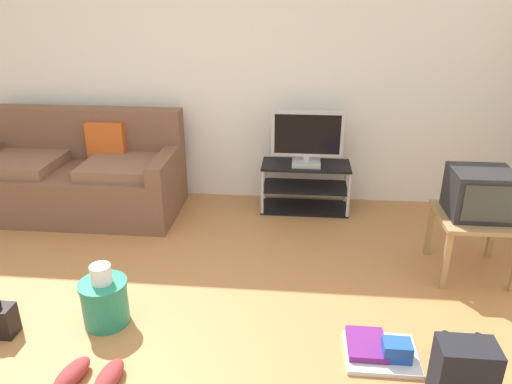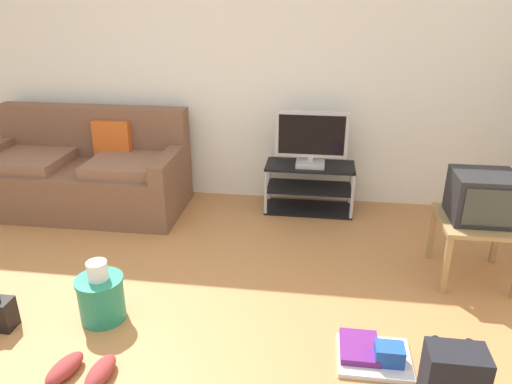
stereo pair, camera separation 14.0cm
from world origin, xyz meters
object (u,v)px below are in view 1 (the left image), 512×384
object	(u,v)px
couch	(79,176)
floor_tray	(381,350)
flat_tv	(307,139)
sneakers_pair	(91,375)
side_table	(475,224)
backpack	(462,381)
crt_tv	(480,193)
tv_stand	(305,187)
cleaning_bucket	(105,299)

from	to	relation	value
couch	floor_tray	world-z (taller)	couch
flat_tv	sneakers_pair	size ratio (longest dim) A/B	1.78
side_table	sneakers_pair	size ratio (longest dim) A/B	1.46
side_table	backpack	world-z (taller)	side_table
crt_tv	sneakers_pair	size ratio (longest dim) A/B	1.14
couch	flat_tv	world-z (taller)	flat_tv
tv_stand	flat_tv	world-z (taller)	flat_tv
flat_tv	floor_tray	distance (m)	2.15
flat_tv	side_table	distance (m)	1.61
flat_tv	backpack	size ratio (longest dim) A/B	1.56
floor_tray	couch	bearing A→B (deg)	145.03
flat_tv	side_table	size ratio (longest dim) A/B	1.22
couch	backpack	bearing A→B (deg)	-36.89
flat_tv	sneakers_pair	world-z (taller)	flat_tv
flat_tv	backpack	world-z (taller)	flat_tv
backpack	cleaning_bucket	xyz separation A→B (m)	(-2.02, 0.53, -0.03)
backpack	cleaning_bucket	distance (m)	2.09
side_table	floor_tray	world-z (taller)	side_table
couch	cleaning_bucket	size ratio (longest dim) A/B	4.53
cleaning_bucket	backpack	bearing A→B (deg)	-14.68
floor_tray	backpack	bearing A→B (deg)	-49.21
flat_tv	tv_stand	bearing A→B (deg)	90.00
side_table	floor_tray	xyz separation A→B (m)	(-0.78, -0.99, -0.35)
crt_tv	backpack	size ratio (longest dim) A/B	1.00
side_table	cleaning_bucket	bearing A→B (deg)	-161.29
couch	side_table	world-z (taller)	couch
crt_tv	tv_stand	bearing A→B (deg)	140.46
flat_tv	cleaning_bucket	size ratio (longest dim) A/B	1.57
backpack	sneakers_pair	bearing A→B (deg)	-171.73
sneakers_pair	backpack	bearing A→B (deg)	-0.72
tv_stand	sneakers_pair	distance (m)	2.64
side_table	sneakers_pair	world-z (taller)	side_table
couch	sneakers_pair	bearing A→B (deg)	-65.38
couch	floor_tray	distance (m)	3.16
cleaning_bucket	couch	bearing A→B (deg)	118.11
floor_tray	flat_tv	bearing A→B (deg)	102.49
floor_tray	sneakers_pair	bearing A→B (deg)	-167.59
couch	flat_tv	distance (m)	2.17
sneakers_pair	cleaning_bucket	bearing A→B (deg)	101.91
couch	tv_stand	bearing A→B (deg)	5.78
couch	side_table	bearing A→B (deg)	-13.54
sneakers_pair	couch	bearing A→B (deg)	114.62
flat_tv	cleaning_bucket	world-z (taller)	flat_tv
couch	cleaning_bucket	distance (m)	1.87
sneakers_pair	flat_tv	bearing A→B (deg)	63.92
couch	crt_tv	bearing A→B (deg)	-13.28
flat_tv	cleaning_bucket	xyz separation A→B (m)	(-1.25, -1.84, -0.54)
tv_stand	sneakers_pair	world-z (taller)	tv_stand
cleaning_bucket	sneakers_pair	xyz separation A→B (m)	(0.11, -0.50, -0.13)
floor_tray	tv_stand	bearing A→B (deg)	102.36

